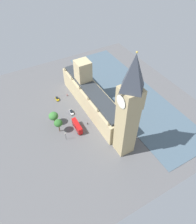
% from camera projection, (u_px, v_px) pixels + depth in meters
% --- Properties ---
extents(ground_plane, '(133.39, 133.39, 0.00)m').
position_uv_depth(ground_plane, '(90.00, 108.00, 134.14)').
color(ground_plane, '#565659').
extents(river_thames, '(35.99, 120.05, 0.25)m').
position_uv_depth(river_thames, '(128.00, 93.00, 144.74)').
color(river_thames, '#475B6B').
rests_on(river_thames, ground).
extents(parliament_building, '(12.66, 63.39, 27.86)m').
position_uv_depth(parliament_building, '(91.00, 96.00, 130.06)').
color(parliament_building, tan).
rests_on(parliament_building, ground).
extents(clock_tower, '(9.29, 9.29, 57.50)m').
position_uv_depth(clock_tower, '(129.00, 109.00, 90.70)').
color(clock_tower, tan).
rests_on(clock_tower, ground).
extents(car_yellow_cab_by_river_gate, '(1.90, 4.18, 1.74)m').
position_uv_depth(car_yellow_cab_by_river_gate, '(57.00, 99.00, 139.33)').
color(car_yellow_cab_by_river_gate, gold).
rests_on(car_yellow_cab_by_river_gate, ground).
extents(car_white_under_trees, '(2.37, 4.87, 1.74)m').
position_uv_depth(car_white_under_trees, '(71.00, 112.00, 130.18)').
color(car_white_under_trees, silver).
rests_on(car_white_under_trees, ground).
extents(double_decker_bus_kerbside, '(2.94, 10.58, 4.75)m').
position_uv_depth(double_decker_bus_kerbside, '(77.00, 126.00, 119.53)').
color(double_decker_bus_kerbside, red).
rests_on(double_decker_bus_kerbside, ground).
extents(pedestrian_leading, '(0.53, 0.62, 1.64)m').
position_uv_depth(pedestrian_leading, '(87.00, 123.00, 123.56)').
color(pedestrian_leading, black).
rests_on(pedestrian_leading, ground).
extents(pedestrian_trailing, '(0.47, 0.58, 1.63)m').
position_uv_depth(pedestrian_trailing, '(67.00, 95.00, 142.26)').
color(pedestrian_trailing, maroon).
rests_on(pedestrian_trailing, ground).
extents(plane_tree_midblock, '(4.81, 4.81, 8.94)m').
position_uv_depth(plane_tree_midblock, '(58.00, 123.00, 115.49)').
color(plane_tree_midblock, brown).
rests_on(plane_tree_midblock, ground).
extents(plane_tree_near_tower, '(5.60, 5.60, 8.41)m').
position_uv_depth(plane_tree_near_tower, '(53.00, 116.00, 120.58)').
color(plane_tree_near_tower, brown).
rests_on(plane_tree_near_tower, ground).
extents(street_lamp_corner, '(0.56, 0.56, 5.70)m').
position_uv_depth(street_lamp_corner, '(66.00, 135.00, 113.14)').
color(street_lamp_corner, black).
rests_on(street_lamp_corner, ground).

